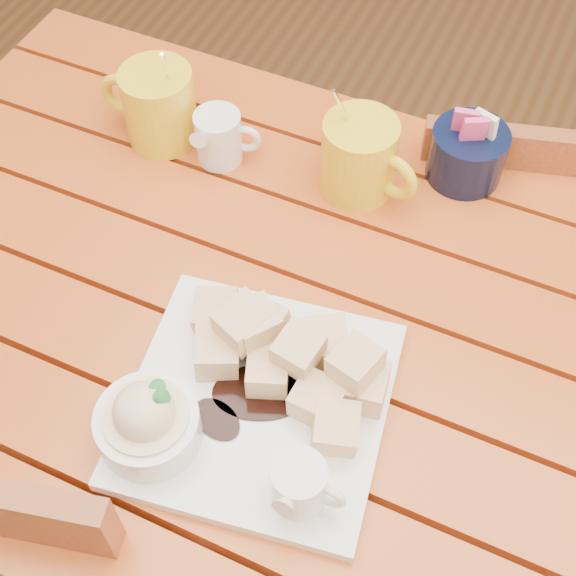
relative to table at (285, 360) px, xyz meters
The scene contains 8 objects.
ground 0.64m from the table, 90.00° to the right, with size 5.00×5.00×0.00m, color #563218.
table is the anchor object (origin of this frame).
dessert_plate 0.20m from the table, 85.29° to the right, with size 0.32×0.32×0.11m.
coffee_mug_left 0.39m from the table, 144.17° to the left, with size 0.14×0.10×0.17m.
coffee_mug_right 0.28m from the table, 89.05° to the left, with size 0.14×0.10×0.17m.
cream_pitcher 0.31m from the table, 133.21° to the left, with size 0.09×0.08×0.08m.
sugar_caddy 0.37m from the table, 68.11° to the left, with size 0.10×0.10×0.11m.
chair_far 0.56m from the table, 65.30° to the left, with size 0.47×0.47×0.81m.
Camera 1 is at (0.23, -0.49, 1.56)m, focal length 50.00 mm.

